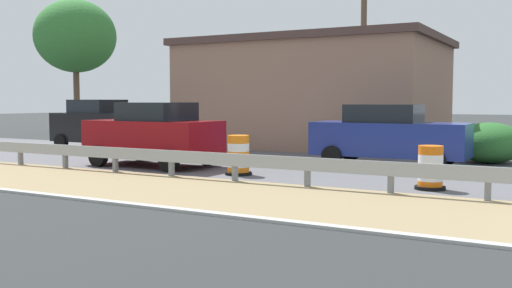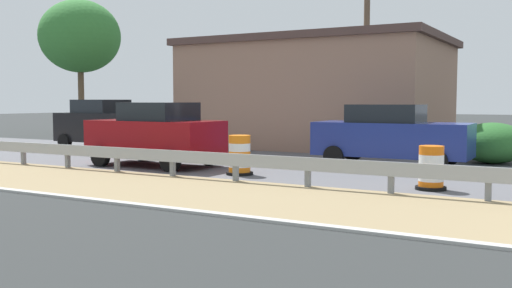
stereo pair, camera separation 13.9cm
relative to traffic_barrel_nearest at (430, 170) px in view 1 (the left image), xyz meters
The scene contains 9 objects.
traffic_barrel_nearest is the anchor object (origin of this frame).
traffic_barrel_close 5.22m from the traffic_barrel_nearest, 88.58° to the left, with size 0.75×0.75×1.10m.
car_trailing_near_lane 4.87m from the traffic_barrel_nearest, 27.37° to the left, with size 2.04×4.77×1.93m.
car_lead_far_lane 8.67m from the traffic_barrel_nearest, 85.39° to the left, with size 2.23×4.22×1.99m.
car_distant_c 15.43m from the traffic_barrel_nearest, 72.34° to the left, with size 2.16×4.11×2.08m.
roadside_shop_near 13.39m from the traffic_barrel_nearest, 34.61° to the left, with size 7.96×11.06×4.76m.
utility_pole_near 11.11m from the traffic_barrel_nearest, 27.27° to the left, with size 0.24×1.80×9.29m.
bush_roadside 6.71m from the traffic_barrel_nearest, ahead, with size 2.21×2.21×1.33m, color #286028.
tree_roadside 27.17m from the traffic_barrel_nearest, 63.01° to the left, with size 4.85×4.85×8.11m.
Camera 1 is at (-9.90, 2.55, 2.05)m, focal length 40.72 mm.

